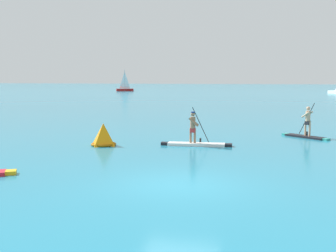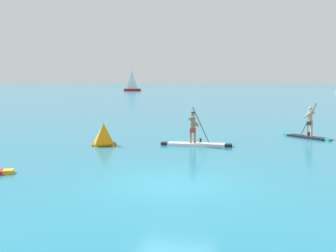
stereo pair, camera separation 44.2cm
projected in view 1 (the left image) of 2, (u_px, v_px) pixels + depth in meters
ground at (178, 184)px, 13.27m from camera, size 440.00×440.00×0.00m
paddleboarder_mid_center at (196, 139)px, 20.68m from camera, size 3.53×0.94×1.89m
paddleboarder_far_right at (306, 130)px, 23.45m from camera, size 2.52×2.13×1.99m
race_marker_buoy at (103, 136)px, 20.72m from camera, size 1.24×1.24×1.11m
sailboat_left_horizon at (125, 88)px, 105.60m from camera, size 4.35×3.05×5.38m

